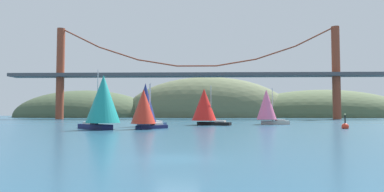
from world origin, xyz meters
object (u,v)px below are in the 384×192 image
at_px(sailboat_pink_spinnaker, 267,106).
at_px(channel_buoy, 345,126).
at_px(sailboat_red_spinnaker, 205,105).
at_px(sailboat_navy_sail, 146,104).
at_px(sailboat_teal_sail, 103,100).
at_px(sailboat_scarlet_sail, 144,107).

relative_size(sailboat_pink_spinnaker, channel_buoy, 2.91).
height_order(sailboat_red_spinnaker, sailboat_navy_sail, sailboat_navy_sail).
bearing_deg(sailboat_red_spinnaker, sailboat_pink_spinnaker, 12.91).
bearing_deg(sailboat_teal_sail, sailboat_pink_spinnaker, 33.98).
xyz_separation_m(sailboat_pink_spinnaker, channel_buoy, (9.00, -15.85, -3.60)).
relative_size(sailboat_red_spinnaker, sailboat_pink_spinnaker, 1.13).
bearing_deg(channel_buoy, sailboat_navy_sail, 169.71).
height_order(sailboat_navy_sail, sailboat_scarlet_sail, sailboat_navy_sail).
xyz_separation_m(sailboat_teal_sail, channel_buoy, (37.88, 3.62, -4.03)).
distance_m(sailboat_pink_spinnaker, sailboat_teal_sail, 34.84).
distance_m(sailboat_red_spinnaker, sailboat_scarlet_sail, 17.97).
bearing_deg(sailboat_teal_sail, sailboat_navy_sail, 62.86).
xyz_separation_m(sailboat_pink_spinnaker, sailboat_navy_sail, (-23.96, -9.86, 0.12)).
bearing_deg(channel_buoy, sailboat_pink_spinnaker, 119.59).
height_order(sailboat_teal_sail, channel_buoy, sailboat_teal_sail).
distance_m(sailboat_navy_sail, sailboat_scarlet_sail, 8.45).
height_order(sailboat_red_spinnaker, sailboat_teal_sail, sailboat_teal_sail).
bearing_deg(sailboat_pink_spinnaker, sailboat_navy_sail, -157.62).
xyz_separation_m(sailboat_navy_sail, sailboat_teal_sail, (-4.92, -9.61, 0.31)).
xyz_separation_m(sailboat_red_spinnaker, sailboat_navy_sail, (-10.75, -6.84, 0.13)).
height_order(sailboat_navy_sail, channel_buoy, sailboat_navy_sail).
relative_size(sailboat_red_spinnaker, sailboat_scarlet_sail, 1.22).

